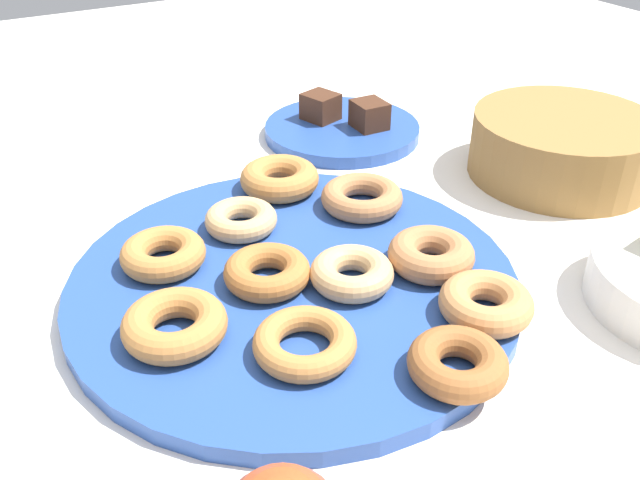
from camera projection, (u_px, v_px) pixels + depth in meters
name	position (u px, v px, depth m)	size (l,w,h in m)	color
ground_plane	(293.00, 289.00, 0.67)	(2.40, 2.40, 0.00)	white
donut_plate	(293.00, 282.00, 0.66)	(0.43, 0.43, 0.02)	#284C9E
donut_0	(305.00, 343.00, 0.56)	(0.09, 0.09, 0.02)	#BC7A3D
donut_1	(352.00, 273.00, 0.64)	(0.08, 0.08, 0.03)	tan
donut_2	(175.00, 325.00, 0.57)	(0.09, 0.09, 0.03)	#BC7A3D
donut_3	(280.00, 178.00, 0.79)	(0.09, 0.09, 0.03)	#BC7A3D
donut_4	(163.00, 254.00, 0.66)	(0.08, 0.08, 0.03)	#BC7A3D
donut_5	(458.00, 363.00, 0.53)	(0.08, 0.08, 0.03)	#995B2D
donut_6	(486.00, 303.00, 0.60)	(0.08, 0.08, 0.03)	#C6844C
donut_7	(431.00, 254.00, 0.66)	(0.08, 0.08, 0.03)	#B27547
donut_8	(265.00, 270.00, 0.64)	(0.08, 0.08, 0.03)	#AD6B33
donut_9	(362.00, 197.00, 0.76)	(0.09, 0.09, 0.03)	#B27547
donut_10	(241.00, 219.00, 0.72)	(0.08, 0.08, 0.02)	tan
cake_plate	(342.00, 130.00, 0.97)	(0.22, 0.22, 0.02)	#284C9E
brownie_near	(321.00, 107.00, 0.97)	(0.05, 0.04, 0.04)	#472819
brownie_far	(369.00, 115.00, 0.95)	(0.05, 0.04, 0.04)	#472819
basket	(562.00, 146.00, 0.85)	(0.23, 0.23, 0.08)	olive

